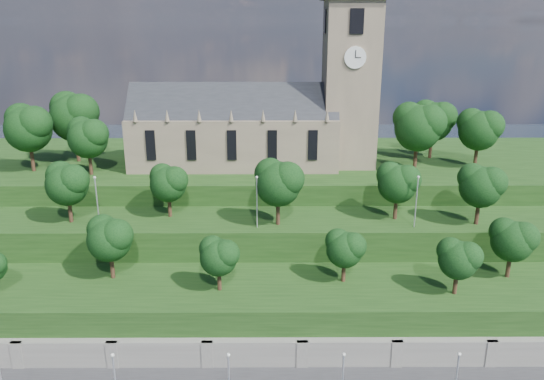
{
  "coord_description": "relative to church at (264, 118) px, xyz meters",
  "views": [
    {
      "loc": [
        1.6,
        -36.74,
        37.0
      ],
      "look_at": [
        1.91,
        30.0,
        15.69
      ],
      "focal_mm": 35.0,
      "sensor_mm": 36.0,
      "label": 1
    }
  ],
  "objects": [
    {
      "name": "retaining_wall",
      "position": [
        -0.79,
        -34.01,
        -20.02
      ],
      "size": [
        160.0,
        2.1,
        5.0
      ],
      "color": "slate",
      "rests_on": "ground"
    },
    {
      "name": "embankment_lower",
      "position": [
        -0.79,
        -27.98,
        -18.52
      ],
      "size": [
        160.0,
        12.0,
        8.0
      ],
      "primitive_type": "cube",
      "color": "#183712",
      "rests_on": "ground"
    },
    {
      "name": "embankment_upper",
      "position": [
        -0.79,
        -16.98,
        -16.52
      ],
      "size": [
        160.0,
        10.0,
        12.0
      ],
      "primitive_type": "cube",
      "color": "#183712",
      "rests_on": "ground"
    },
    {
      "name": "hilltop",
      "position": [
        -0.79,
        4.02,
        -15.02
      ],
      "size": [
        160.0,
        32.0,
        15.0
      ],
      "primitive_type": "cube",
      "color": "#183712",
      "rests_on": "ground"
    },
    {
      "name": "church",
      "position": [
        0.0,
        0.0,
        0.0
      ],
      "size": [
        38.6,
        12.35,
        27.6
      ],
      "color": "#72624F",
      "rests_on": "hilltop"
    },
    {
      "name": "trees_lower",
      "position": [
        3.08,
        -27.51,
        -9.9
      ],
      "size": [
        63.57,
        8.74,
        7.69
      ],
      "color": "#341F14",
      "rests_on": "embankment_lower"
    },
    {
      "name": "trees_upper",
      "position": [
        2.14,
        -17.96,
        -5.12
      ],
      "size": [
        58.46,
        8.29,
        8.61
      ],
      "color": "#341F14",
      "rests_on": "embankment_upper"
    },
    {
      "name": "trees_hilltop",
      "position": [
        -3.68,
        -1.29,
        -0.59
      ],
      "size": [
        75.94,
        16.15,
        11.35
      ],
      "color": "#341F14",
      "rests_on": "hilltop"
    },
    {
      "name": "lamp_posts_upper",
      "position": [
        -0.79,
        -19.98,
        -6.53
      ],
      "size": [
        40.36,
        0.36,
        6.8
      ],
      "color": "#B2B2B7",
      "rests_on": "embankment_upper"
    }
  ]
}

